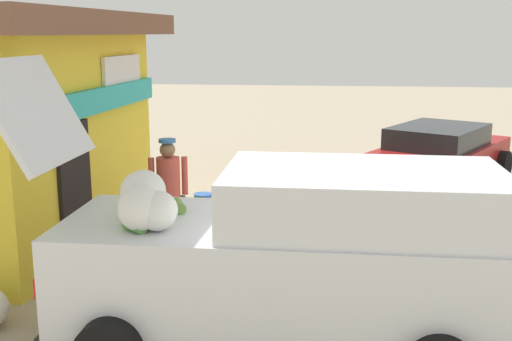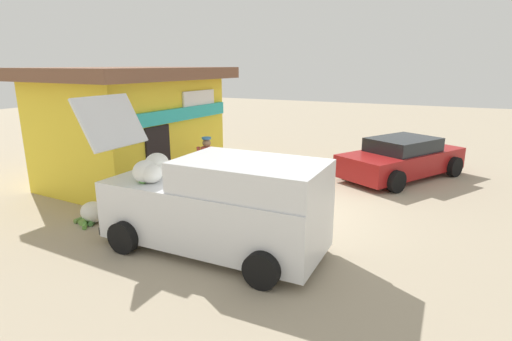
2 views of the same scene
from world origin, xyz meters
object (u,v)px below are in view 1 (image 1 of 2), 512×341
object	(u,v)px
customer_bending	(142,226)
paint_bucket	(203,202)
parked_sedan	(437,158)
delivery_van	(291,258)
vendor_standing	(169,188)

from	to	relation	value
customer_bending	paint_bucket	world-z (taller)	customer_bending
parked_sedan	customer_bending	bearing A→B (deg)	143.91
delivery_van	parked_sedan	xyz separation A→B (m)	(7.21, -2.65, -0.33)
parked_sedan	customer_bending	world-z (taller)	customer_bending
customer_bending	delivery_van	bearing A→B (deg)	-118.93
paint_bucket	parked_sedan	bearing A→B (deg)	-62.93
delivery_van	vendor_standing	size ratio (longest dim) A/B	2.94
customer_bending	paint_bucket	size ratio (longest dim) A/B	4.52
parked_sedan	delivery_van	bearing A→B (deg)	159.83
parked_sedan	vendor_standing	world-z (taller)	vendor_standing
vendor_standing	customer_bending	bearing A→B (deg)	-176.82
vendor_standing	customer_bending	size ratio (longest dim) A/B	1.13
vendor_standing	paint_bucket	world-z (taller)	vendor_standing
vendor_standing	customer_bending	world-z (taller)	vendor_standing
vendor_standing	customer_bending	xyz separation A→B (m)	(-1.68, -0.09, -0.06)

